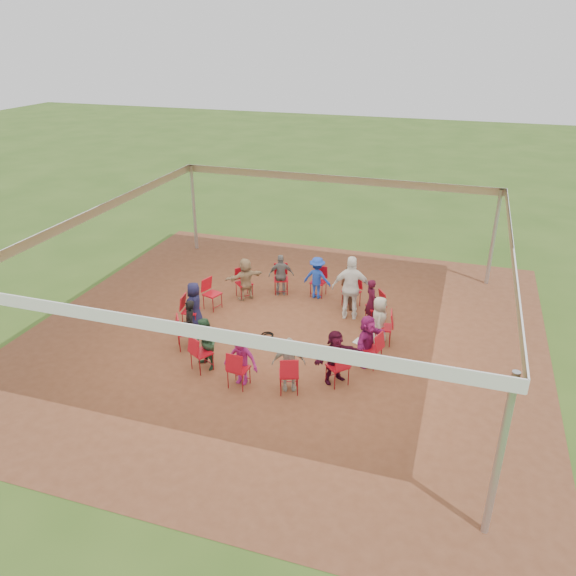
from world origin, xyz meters
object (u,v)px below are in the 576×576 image
(chair_9, at_px, (186,332))
(cable_coil, at_px, (268,335))
(chair_2, at_px, (375,307))
(standing_person, at_px, (351,288))
(person_seated_1, at_px, (379,321))
(chair_1, at_px, (383,328))
(person_seated_3, at_px, (349,287))
(person_seated_2, at_px, (371,302))
(chair_5, at_px, (281,279))
(chair_0, at_px, (371,349))
(chair_13, at_px, (338,366))
(chair_7, at_px, (212,294))
(person_seated_9, at_px, (205,344))
(chair_10, at_px, (202,353))
(person_seated_11, at_px, (289,363))
(chair_3, at_px, (351,292))
(chair_12, at_px, (289,374))
(person_seated_12, at_px, (335,357))
(laptop, at_px, (361,340))
(person_seated_7, at_px, (195,305))
(person_seated_0, at_px, (367,340))
(person_seated_10, at_px, (241,359))
(chair_6, at_px, (244,283))
(person_seated_6, at_px, (246,279))
(chair_11, at_px, (239,369))
(person_seated_8, at_px, (190,325))
(person_seated_5, at_px, (281,275))
(chair_8, at_px, (191,311))
(person_seated_4, at_px, (317,278))
(chair_4, at_px, (318,282))

(chair_9, distance_m, cable_coil, 2.13)
(chair_2, bearing_deg, standing_person, 53.01)
(person_seated_1, distance_m, cable_coil, 2.88)
(chair_1, distance_m, person_seated_3, 2.15)
(person_seated_2, bearing_deg, chair_5, 36.82)
(chair_1, relative_size, person_seated_1, 0.71)
(chair_0, bearing_deg, chair_13, 167.14)
(chair_7, distance_m, person_seated_9, 3.08)
(chair_10, relative_size, person_seated_11, 0.71)
(chair_3, distance_m, chair_5, 2.19)
(chair_12, distance_m, person_seated_2, 3.85)
(person_seated_12, distance_m, laptop, 1.05)
(person_seated_7, bearing_deg, person_seated_11, 51.43)
(person_seated_0, relative_size, person_seated_1, 1.00)
(chair_0, bearing_deg, person_seated_0, 90.00)
(chair_7, xyz_separation_m, standing_person, (3.83, 0.65, 0.46))
(person_seated_10, relative_size, laptop, 3.66)
(chair_1, bearing_deg, chair_10, 115.71)
(cable_coil, bearing_deg, laptop, -10.77)
(chair_6, distance_m, person_seated_9, 3.85)
(person_seated_6, bearing_deg, chair_10, 50.31)
(chair_11, height_order, person_seated_1, person_seated_1)
(chair_1, distance_m, person_seated_0, 1.12)
(person_seated_1, height_order, person_seated_8, same)
(person_seated_3, relative_size, person_seated_12, 1.00)
(chair_1, distance_m, person_seated_10, 3.85)
(person_seated_5, xyz_separation_m, person_seated_10, (0.62, -4.64, 0.00))
(chair_5, distance_m, person_seated_1, 3.85)
(chair_7, bearing_deg, person_seated_12, 77.46)
(chair_7, xyz_separation_m, chair_10, (1.10, -2.94, 0.00))
(person_seated_9, height_order, laptop, person_seated_9)
(chair_10, bearing_deg, person_seated_5, 115.04)
(chair_5, height_order, chair_13, same)
(chair_2, relative_size, person_seated_1, 0.71)
(chair_11, distance_m, person_seated_2, 4.44)
(chair_6, xyz_separation_m, chair_8, (-0.68, -2.08, 0.00))
(standing_person, bearing_deg, chair_9, 28.96)
(chair_6, xyz_separation_m, person_seated_10, (1.60, -4.14, 0.19))
(chair_8, relative_size, person_seated_11, 0.71)
(chair_10, distance_m, person_seated_4, 4.80)
(person_seated_11, bearing_deg, person_seated_4, 77.14)
(chair_10, relative_size, cable_coil, 2.44)
(chair_6, relative_size, cable_coil, 2.44)
(person_seated_1, distance_m, person_seated_9, 4.33)
(chair_2, distance_m, person_seated_0, 2.15)
(chair_2, bearing_deg, cable_coil, 89.39)
(chair_6, height_order, chair_11, same)
(chair_10, bearing_deg, chair_8, 154.29)
(person_seated_5, bearing_deg, laptop, 114.72)
(chair_4, distance_m, person_seated_8, 4.44)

